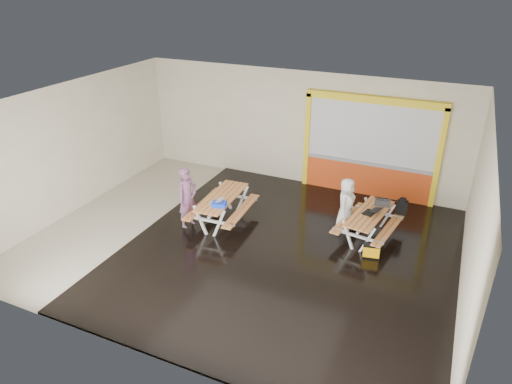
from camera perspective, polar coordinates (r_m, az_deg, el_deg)
The scene contains 14 objects.
room at distance 10.68m, azimuth -1.98°, elevation 1.70°, with size 10.02×8.02×3.52m.
deck at distance 11.09m, azimuth 4.02°, elevation -7.56°, with size 7.50×7.98×0.05m, color black.
kiosk at distance 13.67m, azimuth 13.82°, elevation 5.08°, with size 3.88×0.16×3.00m.
picnic_table_left at distance 12.10m, azimuth -4.19°, elevation -1.32°, with size 1.44×2.05×0.79m.
picnic_table_right at distance 11.70m, azimuth 13.75°, elevation -3.25°, with size 1.53×2.03×0.74m.
person_left at distance 11.93m, azimuth -8.44°, elevation -0.76°, with size 0.60×0.40×1.65m, color #774A69.
person_right at distance 11.85m, azimuth 11.03°, elevation -1.46°, with size 0.67×0.44×1.37m, color white.
laptop_left at distance 11.65m, azimuth -4.88°, elevation -1.19°, with size 0.37×0.34×0.15m.
laptop_right at distance 11.57m, azimuth 14.05°, elevation -2.37°, with size 0.47×0.44×0.17m.
blue_pouch at distance 11.51m, azimuth -4.56°, elevation -1.51°, with size 0.35×0.24×0.10m, color #133BEB.
toolbox at distance 12.02m, azimuth 15.31°, elevation -1.24°, with size 0.40×0.24×0.22m.
backpack at distance 12.29m, azimuth 17.55°, elevation -1.71°, with size 0.26×0.17×0.44m.
dark_case at distance 12.22m, azimuth 11.07°, elevation -4.08°, with size 0.38×0.28×0.14m, color black.
fluke_bag at distance 11.15m, azimuth 14.01°, elevation -7.01°, with size 0.43×0.33×0.34m.
Camera 1 is at (4.34, -8.73, 6.11)m, focal length 32.48 mm.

